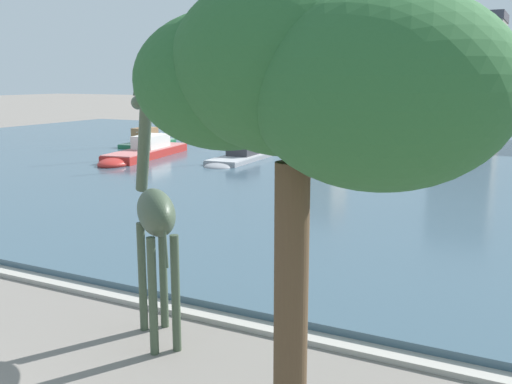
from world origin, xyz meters
The scene contains 10 objects.
harbor_water centered at (0.00, 31.02, 0.15)m, with size 88.68×47.01×0.30m, color #3D5666.
quay_edge_coping centered at (0.00, 7.27, 0.06)m, with size 88.68×0.50×0.12m, color #ADA89E.
giraffe_statue centered at (1.06, 5.94, 2.73)m, with size 2.55×2.39×5.34m.
sailboat_navy centered at (-19.72, 43.84, 0.42)m, with size 2.93×9.29×8.52m.
sailboat_red centered at (-15.88, 26.98, 0.57)m, with size 3.51×9.66×6.01m.
sailboat_grey centered at (-9.49, 28.53, 0.50)m, with size 2.44×6.87×8.61m.
sailboat_green centered at (-20.08, 33.34, 0.56)m, with size 2.16×6.40×6.84m.
shade_tree centered at (5.61, 3.22, 5.51)m, with size 5.02×3.33×6.90m.
townhouse_tall_gabled centered at (-16.10, 58.82, 5.54)m, with size 6.45×5.37×11.04m.
townhouse_narrow_midrow centered at (0.48, 58.09, 5.84)m, with size 5.98×6.18×11.65m.
Camera 1 is at (8.35, -3.58, 5.56)m, focal length 40.57 mm.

